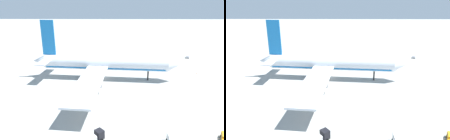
{
  "view_description": "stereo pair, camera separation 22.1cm",
  "coord_description": "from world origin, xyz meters",
  "views": [
    {
      "loc": [
        4.29,
        -90.73,
        35.13
      ],
      "look_at": [
        3.14,
        -3.63,
        5.43
      ],
      "focal_mm": 33.56,
      "sensor_mm": 36.0,
      "label": 1
    },
    {
      "loc": [
        4.51,
        -90.73,
        35.13
      ],
      "look_at": [
        3.14,
        -3.63,
        5.43
      ],
      "focal_mm": 33.56,
      "sensor_mm": 36.0,
      "label": 2
    }
  ],
  "objects": [
    {
      "name": "baggage_cart_1",
      "position": [
        49.59,
        35.7,
        0.78
      ],
      "size": [
        2.9,
        2.22,
        1.44
      ],
      "color": "#595B60",
      "rests_on": "ground"
    },
    {
      "name": "traffic_cone_2",
      "position": [
        -43.53,
        39.92,
        0.28
      ],
      "size": [
        0.36,
        0.36,
        0.55
      ],
      "primitive_type": "cone",
      "color": "orange",
      "rests_on": "ground"
    },
    {
      "name": "service_truck_0",
      "position": [
        -1.21,
        -45.89,
        1.42
      ],
      "size": [
        6.26,
        5.86,
        2.82
      ],
      "color": "black",
      "rests_on": "ground"
    },
    {
      "name": "traffic_cone_0",
      "position": [
        8.93,
        43.29,
        0.28
      ],
      "size": [
        0.36,
        0.36,
        0.55
      ],
      "primitive_type": "cone",
      "color": "orange",
      "rests_on": "ground"
    },
    {
      "name": "traffic_cone_3",
      "position": [
        44.94,
        7.07,
        0.28
      ],
      "size": [
        0.36,
        0.36,
        0.55
      ],
      "primitive_type": "cone",
      "color": "orange",
      "rests_on": "ground"
    },
    {
      "name": "ground_plane",
      "position": [
        0.0,
        0.0,
        0.0
      ],
      "size": [
        600.0,
        600.0,
        0.0
      ],
      "primitive_type": "plane",
      "color": "#9E9E99"
    },
    {
      "name": "airliner",
      "position": [
        -1.35,
        0.08,
        7.42
      ],
      "size": [
        67.28,
        82.78,
        26.46
      ],
      "color": "silver",
      "rests_on": "ground"
    },
    {
      "name": "traffic_cone_1",
      "position": [
        -40.62,
        0.05,
        0.28
      ],
      "size": [
        0.36,
        0.36,
        0.55
      ],
      "primitive_type": "cone",
      "color": "orange",
      "rests_on": "ground"
    }
  ]
}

